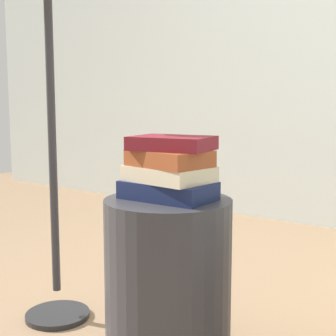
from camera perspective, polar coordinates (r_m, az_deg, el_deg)
name	(u,v)px	position (r m, az deg, el deg)	size (l,w,h in m)	color
side_table	(168,282)	(1.57, 0.00, -13.01)	(0.39, 0.39, 0.52)	#333338
book_navy	(168,190)	(1.49, -0.02, -2.57)	(0.27, 0.16, 0.05)	#19234C
book_cream	(169,174)	(1.49, 0.13, -0.65)	(0.24, 0.18, 0.05)	beige
book_rust	(169,158)	(1.47, 0.15, 1.13)	(0.23, 0.17, 0.05)	#994723
book_maroon	(172,143)	(1.48, 0.46, 2.89)	(0.23, 0.17, 0.04)	maroon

